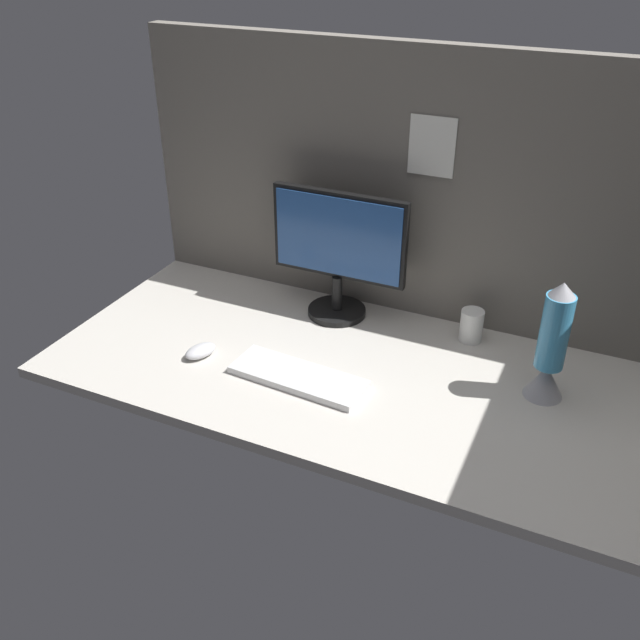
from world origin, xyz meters
TOP-DOWN VIEW (x-y plane):
  - ground_plane at (0.00, 0.00)cm, footprint 180.00×80.00cm
  - cubicle_wall_back at (0.00, 37.50)cm, footprint 180.00×5.50cm
  - monitor at (-22.02, 25.12)cm, footprint 41.88×18.00cm
  - keyboard at (-17.20, -12.44)cm, footprint 37.78×15.41cm
  - mouse at (-47.32, -13.63)cm, footprint 8.75×10.99cm
  - mug_ceramic_white at (19.56, 26.84)cm, footprint 6.65×6.65cm
  - lava_lamp at (43.51, 8.25)cm, footprint 10.06×10.06cm

SIDE VIEW (x-z plane):
  - ground_plane at x=0.00cm, z-range -3.00..0.00cm
  - keyboard at x=-17.20cm, z-range 0.00..2.00cm
  - mouse at x=-47.32cm, z-range 0.00..3.40cm
  - mug_ceramic_white at x=19.56cm, z-range 0.00..9.71cm
  - lava_lamp at x=43.51cm, z-range -2.65..30.29cm
  - monitor at x=-22.02cm, z-range 2.14..41.61cm
  - cubicle_wall_back at x=0.00cm, z-range 0.02..79.53cm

